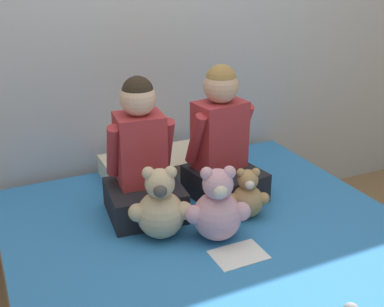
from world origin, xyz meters
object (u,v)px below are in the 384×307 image
Objects in this scene: child_on_left at (142,162)px; bed at (232,299)px; sign_card at (239,255)px; teddy_bear_held_by_right_child at (247,196)px; pillow_at_headboard at (159,165)px; teddy_bear_held_by_left_child at (161,208)px; teddy_bear_between_children at (217,209)px; child_on_right at (222,145)px.

bed is at bearing -60.85° from child_on_left.
child_on_left reaches higher than sign_card.
child_on_left reaches higher than teddy_bear_held_by_right_child.
teddy_bear_held_by_left_child is at bearing -110.79° from pillow_at_headboard.
teddy_bear_between_children is at bearing -90.60° from pillow_at_headboard.
child_on_left is 0.41m from teddy_bear_between_children.
child_on_right reaches higher than pillow_at_headboard.
child_on_left is 1.07× the size of pillow_at_headboard.
pillow_at_headboard is at bearing 90.80° from sign_card.
sign_card is (0.22, -0.48, -0.25)m from child_on_left.
sign_card is (0.02, -0.15, -0.13)m from teddy_bear_between_children.
pillow_at_headboard is (0.21, 0.56, -0.08)m from teddy_bear_held_by_left_child.
teddy_bear_between_children reaches higher than pillow_at_headboard.
teddy_bear_held_by_left_child is 0.23m from teddy_bear_between_children.
child_on_right is at bearing 112.15° from teddy_bear_held_by_right_child.
bed is 0.44m from teddy_bear_held_by_right_child.
child_on_left is 2.68× the size of teddy_bear_held_by_right_child.
bed is 0.48m from teddy_bear_held_by_left_child.
pillow_at_headboard is at bearing 130.42° from teddy_bear_held_by_right_child.
teddy_bear_held_by_left_child is 1.35× the size of teddy_bear_held_by_right_child.
teddy_bear_held_by_left_child reaches higher than teddy_bear_held_by_right_child.
teddy_bear_held_by_left_child is 0.37m from sign_card.
child_on_left is 0.49m from teddy_bear_held_by_right_child.
sign_card is (0.01, -0.82, -0.05)m from pillow_at_headboard.
sign_card is (-0.19, -0.25, -0.10)m from teddy_bear_held_by_right_child.
child_on_right is at bearing 76.99° from teddy_bear_between_children.
pillow_at_headboard reaches higher than sign_card.
teddy_bear_between_children is at bearing -8.65° from teddy_bear_held_by_left_child.
bed is at bearing -69.36° from teddy_bear_between_children.
child_on_right is at bearing -59.64° from pillow_at_headboard.
child_on_left is at bearing 113.85° from bed.
teddy_bear_held_by_right_child is 1.12× the size of sign_card.
teddy_bear_between_children is at bearing 97.02° from sign_card.
child_on_right is 0.58m from sign_card.
teddy_bear_held_by_right_child is 0.23m from teddy_bear_between_children.
child_on_right is 0.48m from teddy_bear_held_by_left_child.
child_on_right reaches higher than sign_card.
teddy_bear_held_by_left_child is at bearing -160.34° from teddy_bear_held_by_right_child.
child_on_right reaches higher than child_on_left.
teddy_bear_between_children is 1.53× the size of sign_card.
sign_card is (-0.18, -0.49, -0.26)m from child_on_right.
teddy_bear_held_by_left_child is at bearing -159.11° from child_on_right.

